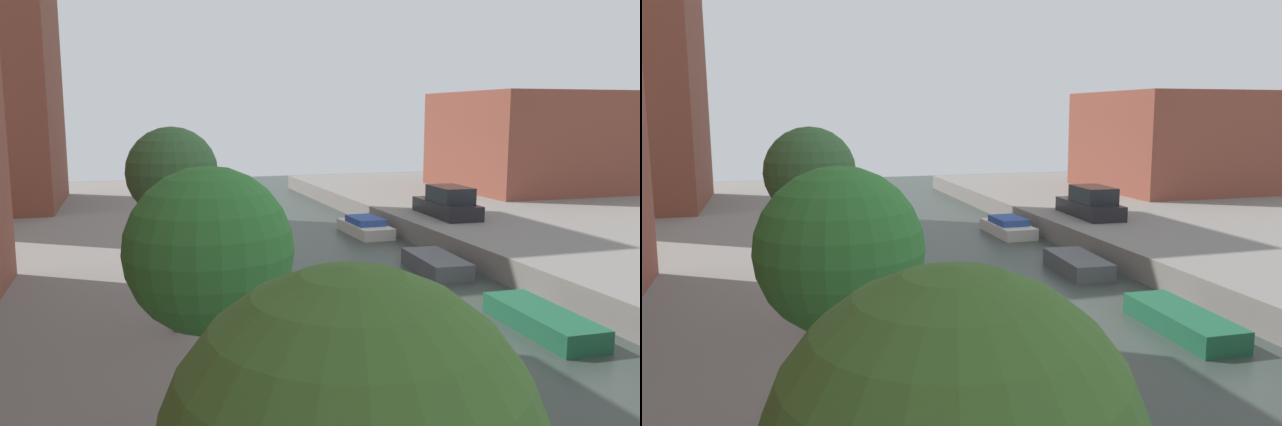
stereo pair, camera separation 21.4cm
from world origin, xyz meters
The scene contains 11 objects.
ground_plane centered at (0.00, 0.00, 0.00)m, with size 84.00×84.00×0.00m, color #333D38.
low_block_right centered at (18.00, 18.73, 4.17)m, with size 10.00×10.43×6.35m, color brown.
street_tree_1 centered at (-6.61, -8.96, 4.18)m, with size 2.24×2.24×4.33m.
street_tree_2 centered at (-6.61, -2.79, 4.65)m, with size 2.04×2.04×4.71m.
parked_car centered at (7.42, 10.12, 1.61)m, with size 1.94×4.53×1.49m.
moored_boat_left_2 centered at (-3.32, -5.29, 0.37)m, with size 1.74×3.45×0.87m.
moored_boat_left_3 centered at (-3.48, 2.59, 0.43)m, with size 1.39×3.48×1.00m.
moored_boat_left_4 centered at (-3.64, 9.84, 0.35)m, with size 1.61×3.52×0.70m.
moored_boat_right_2 centered at (3.26, -2.94, 0.30)m, with size 1.51×4.05×0.60m.
moored_boat_right_3 centered at (3.57, 3.90, 0.31)m, with size 1.76×3.55×0.62m.
moored_boat_right_4 centered at (3.72, 11.72, 0.37)m, with size 1.68×3.93×0.88m.
Camera 2 is at (-7.43, -17.18, 6.00)m, focal length 35.33 mm.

